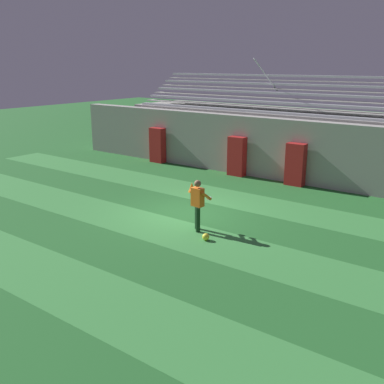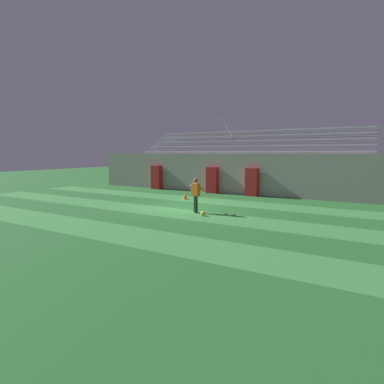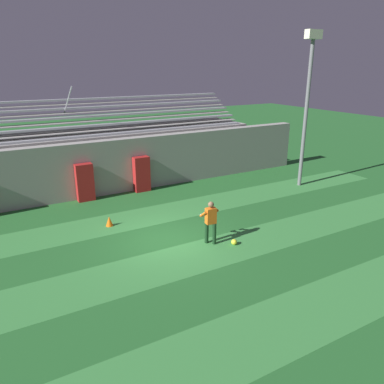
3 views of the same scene
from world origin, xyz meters
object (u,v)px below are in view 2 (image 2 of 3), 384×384
Objects in this scene: traffic_cone at (185,196)px; soccer_ball at (203,213)px; goalkeeper at (196,193)px; padding_pillar_gate_right at (252,182)px; padding_pillar_gate_left at (212,180)px; padding_pillar_far_left at (157,177)px.

soccer_ball is at bearing -48.63° from traffic_cone.
goalkeeper is 3.98× the size of traffic_cone.
goalkeeper is at bearing -91.27° from padding_pillar_gate_right.
padding_pillar_gate_right is 4.72m from traffic_cone.
padding_pillar_gate_right is at bearing 94.14° from soccer_ball.
padding_pillar_gate_left is at bearing 180.00° from padding_pillar_gate_right.
padding_pillar_gate_left reaches higher than traffic_cone.
padding_pillar_far_left is at bearing 180.00° from padding_pillar_gate_left.
padding_pillar_far_left is 6.21m from traffic_cone.
padding_pillar_gate_right is 1.11× the size of goalkeeper.
padding_pillar_far_left is at bearing 144.21° from traffic_cone.
padding_pillar_far_left is 10.51m from goalkeeper.
padding_pillar_gate_right is at bearing 0.00° from padding_pillar_far_left.
padding_pillar_gate_right is at bearing 0.00° from padding_pillar_gate_left.
soccer_ball is 5.31m from traffic_cone.
padding_pillar_gate_right is at bearing 50.66° from traffic_cone.
padding_pillar_gate_left and padding_pillar_far_left have the same top height.
padding_pillar_gate_right is at bearing 88.73° from goalkeeper.
soccer_ball is 0.52× the size of traffic_cone.
padding_pillar_gate_right is 8.45× the size of soccer_ball.
padding_pillar_gate_right reaches higher than soccer_ball.
goalkeeper reaches higher than soccer_ball.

